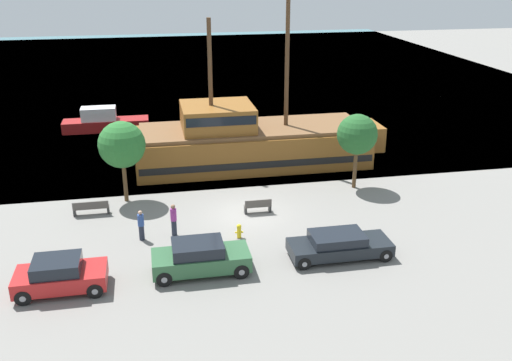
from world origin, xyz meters
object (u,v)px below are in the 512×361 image
at_px(bench_promenade_east, 91,208).
at_px(bench_promenade_west, 258,206).
at_px(pirate_ship, 250,142).
at_px(pedestrian_walking_near, 141,225).
at_px(parked_car_curb_mid, 339,245).
at_px(parked_car_curb_front, 60,275).
at_px(fire_hydrant, 239,230).
at_px(moored_boat_dockside, 104,122).
at_px(pedestrian_walking_far, 174,220).
at_px(parked_car_curb_rear, 200,258).

distance_m(bench_promenade_east, bench_promenade_west, 9.36).
bearing_deg(pirate_ship, pedestrian_walking_near, -126.21).
bearing_deg(parked_car_curb_mid, parked_car_curb_front, -177.45).
bearing_deg(parked_car_curb_mid, pedestrian_walking_near, 158.69).
xyz_separation_m(parked_car_curb_front, fire_hydrant, (8.38, 3.48, -0.34)).
bearing_deg(moored_boat_dockside, fire_hydrant, -70.03).
height_order(moored_boat_dockside, parked_car_curb_mid, moored_boat_dockside).
height_order(pirate_ship, pedestrian_walking_near, pirate_ship).
relative_size(moored_boat_dockside, fire_hydrant, 9.14).
xyz_separation_m(parked_car_curb_front, pedestrian_walking_far, (5.12, 4.38, 0.14)).
xyz_separation_m(bench_promenade_east, pedestrian_walking_far, (4.43, -3.43, 0.44)).
xyz_separation_m(moored_boat_dockside, fire_hydrant, (7.86, -21.62, -0.32)).
bearing_deg(parked_car_curb_rear, parked_car_curb_front, -176.70).
relative_size(pirate_ship, parked_car_curb_front, 4.45).
relative_size(pirate_ship, pedestrian_walking_near, 10.53).
xyz_separation_m(bench_promenade_west, pedestrian_walking_near, (-6.46, -2.10, 0.39)).
xyz_separation_m(pirate_ship, pedestrian_walking_near, (-7.52, -10.27, -0.81)).
bearing_deg(parked_car_curb_rear, moored_boat_dockside, 102.66).
height_order(parked_car_curb_front, bench_promenade_west, parked_car_curb_front).
bearing_deg(parked_car_curb_rear, pirate_ship, 70.88).
height_order(parked_car_curb_mid, bench_promenade_west, parked_car_curb_mid).
bearing_deg(bench_promenade_west, moored_boat_dockside, 116.56).
distance_m(bench_promenade_west, pedestrian_walking_far, 5.19).
relative_size(bench_promenade_west, pedestrian_walking_near, 0.93).
relative_size(bench_promenade_east, bench_promenade_west, 1.29).
relative_size(parked_car_curb_mid, parked_car_curb_rear, 1.11).
relative_size(fire_hydrant, pedestrian_walking_far, 0.44).
height_order(pirate_ship, bench_promenade_east, pirate_ship).
bearing_deg(fire_hydrant, bench_promenade_east, 150.63).
xyz_separation_m(parked_car_curb_mid, parked_car_curb_rear, (-6.69, -0.22, 0.13)).
xyz_separation_m(moored_boat_dockside, pedestrian_walking_near, (2.94, -20.90, 0.10)).
relative_size(moored_boat_dockside, pedestrian_walking_near, 4.29).
bearing_deg(parked_car_curb_front, moored_boat_dockside, 88.81).
bearing_deg(moored_boat_dockside, pirate_ship, -45.49).
distance_m(parked_car_curb_mid, bench_promenade_west, 6.40).
relative_size(pirate_ship, bench_promenade_east, 8.76).
height_order(parked_car_curb_front, parked_car_curb_mid, parked_car_curb_front).
bearing_deg(bench_promenade_west, fire_hydrant, -118.69).
relative_size(parked_car_curb_front, bench_promenade_west, 2.54).
height_order(parked_car_curb_mid, pedestrian_walking_near, pedestrian_walking_near).
distance_m(parked_car_curb_front, pedestrian_walking_far, 6.73).
xyz_separation_m(pirate_ship, parked_car_curb_mid, (1.79, -13.90, -0.99)).
bearing_deg(parked_car_curb_mid, pirate_ship, 97.35).
bearing_deg(bench_promenade_west, bench_promenade_east, 170.69).
xyz_separation_m(moored_boat_dockside, parked_car_curb_front, (-0.52, -25.10, 0.02)).
xyz_separation_m(pirate_ship, bench_promenade_east, (-10.29, -6.66, -1.18)).
bearing_deg(pedestrian_walking_far, pedestrian_walking_near, -173.88).
distance_m(pedestrian_walking_near, pedestrian_walking_far, 1.67).
bearing_deg(bench_promenade_east, pedestrian_walking_near, -52.51).
bearing_deg(moored_boat_dockside, parked_car_curb_rear, -77.34).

